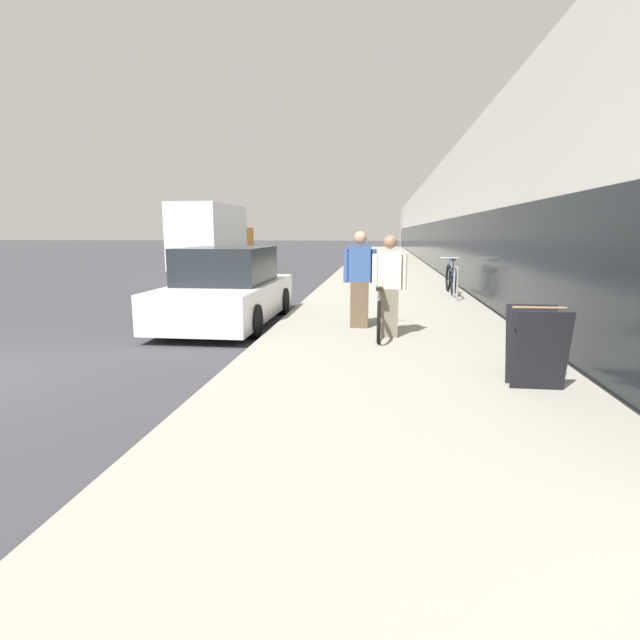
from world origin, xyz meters
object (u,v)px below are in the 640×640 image
at_px(tandem_bicycle, 379,312).
at_px(person_rider, 389,286).
at_px(cruiser_bike_nearest, 451,279).
at_px(moving_truck, 214,239).
at_px(bike_rack_hoop, 456,279).
at_px(sandwich_board_sign, 536,347).
at_px(person_bystander, 360,280).
at_px(parked_sedan_curbside, 228,290).

bearing_deg(tandem_bicycle, person_rider, -62.42).
bearing_deg(cruiser_bike_nearest, moving_truck, 138.24).
xyz_separation_m(person_rider, bike_rack_hoop, (1.75, 4.80, -0.31)).
bearing_deg(cruiser_bike_nearest, tandem_bicycle, -108.53).
height_order(person_rider, sandwich_board_sign, person_rider).
bearing_deg(person_rider, person_bystander, 124.07).
bearing_deg(tandem_bicycle, bike_rack_hoop, 67.06).
relative_size(person_rider, parked_sedan_curbside, 0.37).
height_order(person_bystander, bike_rack_hoop, person_bystander).
distance_m(cruiser_bike_nearest, sandwich_board_sign, 8.69).
xyz_separation_m(bike_rack_hoop, sandwich_board_sign, (-0.18, -7.34, -0.06)).
bearing_deg(person_bystander, sandwich_board_sign, -57.73).
distance_m(person_rider, bike_rack_hoop, 5.12).
distance_m(person_bystander, moving_truck, 16.02).
relative_size(cruiser_bike_nearest, moving_truck, 0.27).
height_order(bike_rack_hoop, cruiser_bike_nearest, cruiser_bike_nearest).
relative_size(tandem_bicycle, moving_truck, 0.35).
distance_m(person_bystander, parked_sedan_curbside, 2.85).
distance_m(person_bystander, sandwich_board_sign, 3.92).
distance_m(tandem_bicycle, moving_truck, 16.61).
xyz_separation_m(person_bystander, bike_rack_hoop, (2.26, 4.05, -0.35)).
bearing_deg(bike_rack_hoop, moving_truck, 134.00).
relative_size(person_rider, moving_truck, 0.24).
bearing_deg(person_bystander, bike_rack_hoop, 60.80).
xyz_separation_m(person_rider, parked_sedan_curbside, (-3.21, 1.63, -0.29)).
bearing_deg(person_rider, cruiser_bike_nearest, 73.60).
height_order(cruiser_bike_nearest, sandwich_board_sign, cruiser_bike_nearest).
xyz_separation_m(tandem_bicycle, moving_truck, (-7.85, 14.61, 1.04)).
bearing_deg(person_bystander, parked_sedan_curbside, 162.04).
distance_m(tandem_bicycle, cruiser_bike_nearest, 6.17).
distance_m(tandem_bicycle, person_bystander, 0.76).
bearing_deg(parked_sedan_curbside, cruiser_bike_nearest, 42.01).
bearing_deg(person_rider, tandem_bicycle, 117.58).
relative_size(tandem_bicycle, sandwich_board_sign, 2.61).
bearing_deg(sandwich_board_sign, moving_truck, 118.75).
relative_size(tandem_bicycle, person_rider, 1.43).
relative_size(tandem_bicycle, cruiser_bike_nearest, 1.28).
bearing_deg(bike_rack_hoop, tandem_bicycle, -112.94).
xyz_separation_m(person_bystander, moving_truck, (-7.49, 14.15, 0.54)).
height_order(person_rider, moving_truck, moving_truck).
distance_m(parked_sedan_curbside, moving_truck, 14.14).
bearing_deg(moving_truck, person_rider, -61.77).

